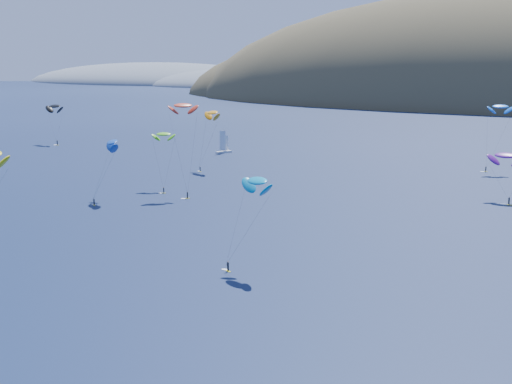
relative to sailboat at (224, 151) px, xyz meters
The scene contains 10 objects.
headland 684.06m from the sailboat, 124.74° to the left, with size 460.00×250.00×60.00m.
sailboat is the anchor object (origin of this frame).
kitesurfer_1 43.75m from the sailboat, 66.14° to the right, with size 9.61×12.02×21.81m.
kitesurfer_3 76.65m from the sailboat, 74.29° to the right, with size 9.32×11.47×17.67m.
kitesurfer_4 106.15m from the sailboat, ahead, with size 9.01×8.28×23.97m.
kitesurfer_5 155.38m from the sailboat, 58.47° to the right, with size 9.10×9.37×18.65m.
kitesurfer_6 122.57m from the sailboat, 22.11° to the right, with size 9.55×9.86×14.70m.
kitesurfer_9 86.45m from the sailboat, 68.50° to the right, with size 9.81×11.34×27.16m.
kitesurfer_10 95.35m from the sailboat, 79.40° to the right, with size 9.27×15.06×18.05m.
kitesurfer_12 82.81m from the sailboat, behind, with size 11.41×8.65×19.13m.
Camera 1 is at (82.74, -58.49, 39.40)m, focal length 50.00 mm.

